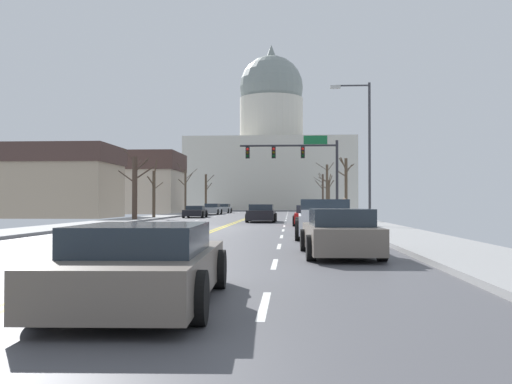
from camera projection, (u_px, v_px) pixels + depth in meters
name	position (u px, v px, depth m)	size (l,w,h in m)	color
ground	(222.00, 227.00, 32.02)	(20.00, 180.00, 0.20)	#4B4B50
signal_gantry	(301.00, 159.00, 45.20)	(7.91, 0.41, 6.66)	#28282D
street_lamp_right	(364.00, 141.00, 30.83)	(2.21, 0.24, 7.86)	#333338
capitol_building	(271.00, 156.00, 114.90)	(32.49, 22.75, 33.82)	beige
sedan_near_00	(262.00, 214.00, 40.84)	(2.14, 4.63, 1.28)	black
sedan_near_01	(310.00, 216.00, 34.54)	(2.12, 4.26, 1.25)	#B71414
sedan_near_02	(318.00, 219.00, 28.79)	(2.10, 4.43, 1.21)	silver
pickup_truck_near_03	(325.00, 220.00, 22.45)	(2.43, 5.36, 1.54)	silver
sedan_near_04	(340.00, 234.00, 14.91)	(2.04, 4.59, 1.25)	#6B6056
sedan_near_05	(144.00, 265.00, 7.86)	(2.20, 4.57, 1.12)	#6B6056
sedan_oncoming_00	(195.00, 212.00, 52.92)	(2.07, 4.72, 1.11)	black
sedan_oncoming_01	(212.00, 209.00, 66.66)	(2.03, 4.53, 1.28)	#9EA3A8
sedan_oncoming_02	(223.00, 209.00, 76.10)	(2.07, 4.45, 1.22)	#9EA3A8
flank_building_00	(143.00, 183.00, 72.21)	(9.63, 9.65, 7.78)	#B2A38E
flank_building_01	(58.00, 181.00, 52.73)	(10.84, 8.09, 6.73)	tan
bare_tree_00	(323.00, 192.00, 86.12)	(1.55, 1.27, 5.87)	#423328
bare_tree_01	(185.00, 189.00, 68.96)	(2.47, 1.10, 6.07)	brown
bare_tree_02	(327.00, 187.00, 63.32)	(2.12, 1.07, 5.86)	#4C3D2D
bare_tree_03	(154.00, 191.00, 48.94)	(0.97, 2.30, 4.95)	#4C3D2D
bare_tree_04	(346.00, 185.00, 51.41)	(1.57, 2.13, 5.42)	#4C3D2D
bare_tree_05	(206.00, 192.00, 77.88)	(1.27, 1.52, 5.19)	#4C3D2D
bare_tree_06	(329.00, 194.00, 73.55)	(1.84, 1.64, 5.04)	#4C3D2D
bare_tree_07	(135.00, 186.00, 42.66)	(2.87, 2.46, 5.43)	#423328
pedestrian_00	(344.00, 208.00, 39.74)	(0.35, 0.34, 1.61)	#4C4238
bicycle_parked	(367.00, 219.00, 31.00)	(0.12, 1.77, 0.85)	black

